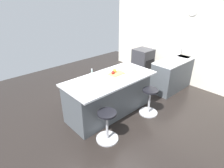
% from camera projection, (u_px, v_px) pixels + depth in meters
% --- Properties ---
extents(ground_plane, '(7.81, 7.81, 0.00)m').
position_uv_depth(ground_plane, '(111.00, 116.00, 4.35)').
color(ground_plane, black).
extents(interior_partition_left, '(0.15, 5.48, 2.89)m').
position_uv_depth(interior_partition_left, '(184.00, 36.00, 5.54)').
color(interior_partition_left, silver).
rests_on(interior_partition_left, ground_plane).
extents(sink_cabinet, '(2.08, 0.60, 1.18)m').
position_uv_depth(sink_cabinet, '(179.00, 71.00, 5.64)').
color(sink_cabinet, '#4C5156').
rests_on(sink_cabinet, ground_plane).
extents(oven_range, '(0.60, 0.61, 0.87)m').
position_uv_depth(oven_range, '(143.00, 61.00, 6.57)').
color(oven_range, '#38383D').
rests_on(oven_range, ground_plane).
extents(kitchen_island, '(2.09, 0.99, 0.93)m').
position_uv_depth(kitchen_island, '(109.00, 95.00, 4.28)').
color(kitchen_island, '#4C5156').
rests_on(kitchen_island, ground_plane).
extents(stool_by_window, '(0.44, 0.44, 0.64)m').
position_uv_depth(stool_by_window, '(149.00, 102.00, 4.31)').
color(stool_by_window, '#B7B7BC').
rests_on(stool_by_window, ground_plane).
extents(stool_middle, '(0.44, 0.44, 0.64)m').
position_uv_depth(stool_middle, '(107.00, 127.00, 3.51)').
color(stool_middle, '#B7B7BC').
rests_on(stool_middle, ground_plane).
extents(cutting_board, '(0.36, 0.24, 0.02)m').
position_uv_depth(cutting_board, '(116.00, 74.00, 4.22)').
color(cutting_board, tan).
rests_on(cutting_board, kitchen_island).
extents(apple_yellow, '(0.09, 0.09, 0.09)m').
position_uv_depth(apple_yellow, '(114.00, 71.00, 4.25)').
color(apple_yellow, gold).
rests_on(apple_yellow, cutting_board).
extents(apple_red, '(0.07, 0.07, 0.07)m').
position_uv_depth(apple_red, '(113.00, 72.00, 4.17)').
color(apple_red, red).
rests_on(apple_red, cutting_board).
extents(water_bottle, '(0.06, 0.06, 0.31)m').
position_uv_depth(water_bottle, '(92.00, 78.00, 3.75)').
color(water_bottle, silver).
rests_on(water_bottle, kitchen_island).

